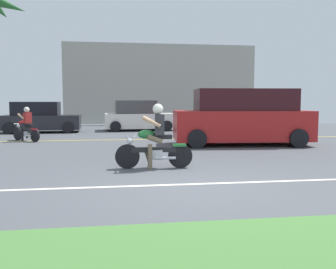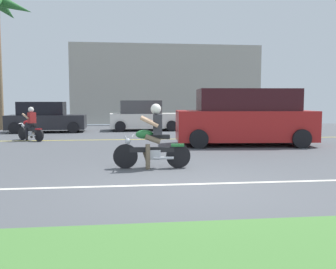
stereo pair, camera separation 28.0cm
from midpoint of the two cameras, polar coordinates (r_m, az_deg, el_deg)
ground at (r=9.83m, az=1.02°, el=-4.12°), size 56.00×30.00×0.04m
lane_line_near at (r=7.01m, az=4.25°, el=-7.71°), size 50.40×0.12×0.01m
lane_line_far at (r=15.20m, az=-1.75°, el=-0.74°), size 50.40×0.12×0.01m
motorcyclist at (r=8.57m, az=-1.48°, el=-1.03°), size 1.81×0.59×1.51m
suv_nearby at (r=13.48m, az=12.47°, el=2.52°), size 5.10×2.47×2.01m
parked_car_1 at (r=19.77m, az=-18.10°, el=2.46°), size 3.89×1.96×1.55m
parked_car_2 at (r=20.02m, az=-3.46°, el=2.82°), size 3.79×2.14×1.62m
parked_car_3 at (r=20.47m, az=10.60°, el=2.86°), size 3.69×1.84×1.68m
motorcyclist_distant at (r=15.60m, az=-20.11°, el=1.19°), size 1.25×1.14×1.35m
building_far at (r=27.82m, az=-0.21°, el=7.66°), size 13.48×4.00×5.56m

